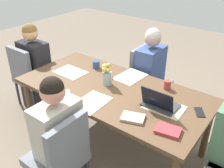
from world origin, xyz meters
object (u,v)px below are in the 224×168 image
chair_head_right_left_far (29,74)px  phone_silver (62,92)px  laptop_head_left_right_near (159,103)px  chair_far_left_near (61,155)px  flower_vase (107,74)px  coffee_mug_near_left (167,85)px  person_far_left_near (60,145)px  coffee_mug_near_right (96,64)px  coffee_mug_centre_left (107,73)px  person_near_left_mid (149,78)px  chair_near_left_mid (147,77)px  dining_table (112,94)px  book_red_cover (133,118)px  book_blue_cover (168,130)px  phone_black (200,112)px  person_head_right_left_far (36,72)px

chair_head_right_left_far → phone_silver: chair_head_right_left_far is taller
phone_silver → laptop_head_left_right_near: bearing=144.2°
chair_far_left_near → flower_vase: size_ratio=3.57×
flower_vase → coffee_mug_near_left: 0.64m
coffee_mug_near_left → person_far_left_near: bearing=68.2°
coffee_mug_near_right → coffee_mug_centre_left: 0.25m
person_near_left_mid → coffee_mug_near_right: (0.48, 0.50, 0.25)m
coffee_mug_near_right → person_near_left_mid: bearing=-133.8°
coffee_mug_near_right → laptop_head_left_right_near: bearing=163.9°
chair_near_left_mid → coffee_mug_near_right: 0.74m
coffee_mug_near_left → coffee_mug_near_right: coffee_mug_near_left is taller
laptop_head_left_right_near → coffee_mug_near_right: 1.05m
dining_table → person_near_left_mid: size_ratio=1.69×
laptop_head_left_right_near → phone_silver: bearing=21.8°
chair_far_left_near → book_red_cover: 0.69m
coffee_mug_near_left → phone_silver: size_ratio=0.64×
chair_near_left_mid → chair_head_right_left_far: bearing=34.2°
dining_table → book_red_cover: (-0.46, 0.31, 0.09)m
flower_vase → book_blue_cover: flower_vase is taller
flower_vase → coffee_mug_near_right: bearing=-34.1°
laptop_head_left_right_near → book_red_cover: laptop_head_left_right_near is taller
person_far_left_near → coffee_mug_near_right: person_far_left_near is taller
chair_near_left_mid → person_near_left_mid: size_ratio=0.75×
laptop_head_left_right_near → phone_black: (-0.33, -0.15, -0.04)m
person_near_left_mid → coffee_mug_centre_left: 0.68m
laptop_head_left_right_near → coffee_mug_near_right: laptop_head_left_right_near is taller
phone_black → phone_silver: size_ratio=1.00×
coffee_mug_near_right → flower_vase: bearing=145.9°
person_far_left_near → phone_silver: person_far_left_near is taller
person_far_left_near → laptop_head_left_right_near: (-0.54, -0.76, 0.25)m
laptop_head_left_right_near → phone_black: laptop_head_left_right_near is taller
person_near_left_mid → book_red_cover: (-0.44, 1.08, 0.22)m
dining_table → chair_near_left_mid: chair_near_left_mid is taller
phone_silver → coffee_mug_near_right: bearing=-138.7°
book_red_cover → phone_black: book_red_cover is taller
person_far_left_near → phone_black: 1.28m
coffee_mug_near_right → book_red_cover: size_ratio=0.45×
person_head_right_left_far → phone_silver: person_head_right_left_far is taller
chair_far_left_near → phone_black: bearing=-129.5°
laptop_head_left_right_near → coffee_mug_centre_left: 0.80m
person_near_left_mid → person_head_right_left_far: same height
chair_far_left_near → chair_head_right_left_far: 1.66m
coffee_mug_near_left → book_blue_cover: size_ratio=0.48×
person_near_left_mid → book_blue_cover: size_ratio=5.97×
dining_table → phone_black: size_ratio=13.50×
person_far_left_near → person_near_left_mid: 1.55m
person_near_left_mid → coffee_mug_centre_left: bearing=67.6°
chair_near_left_mid → coffee_mug_near_right: (0.40, 0.56, 0.28)m
coffee_mug_near_right → book_blue_cover: 1.36m
person_near_left_mid → book_red_cover: 1.19m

